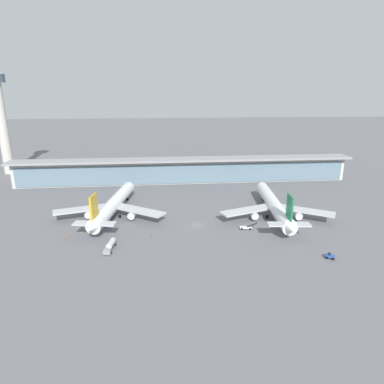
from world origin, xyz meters
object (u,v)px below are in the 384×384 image
control_tower (0,115)px  safety_cone_delta (131,231)px  service_truck_near_nose_white (246,227)px  safety_cone_alpha (65,238)px  safety_cone_charlie (87,233)px  safety_cone_bravo (70,235)px  safety_cone_echo (151,235)px  airliner_centre_stand (274,205)px  service_truck_under_wing_grey (110,245)px  service_truck_by_tail_blue (330,256)px  airliner_left_stand (113,205)px  service_truck_mid_apron_white (96,225)px

control_tower → safety_cone_delta: size_ratio=101.51×
service_truck_near_nose_white → safety_cone_alpha: size_ratio=9.89×
safety_cone_alpha → safety_cone_delta: (23.94, 3.84, 0.00)m
control_tower → safety_cone_charlie: control_tower is taller
safety_cone_bravo → safety_cone_echo: same height
safety_cone_bravo → safety_cone_echo: (30.72, -2.68, 0.00)m
airliner_centre_stand → safety_cone_delta: airliner_centre_stand is taller
service_truck_under_wing_grey → control_tower: control_tower is taller
service_truck_under_wing_grey → service_truck_by_tail_blue: 74.15m
service_truck_by_tail_blue → control_tower: (-156.67, 136.09, 37.89)m
service_truck_by_tail_blue → airliner_centre_stand: bearing=98.5°
service_truck_under_wing_grey → service_truck_by_tail_blue: bearing=-10.5°
safety_cone_echo → service_truck_by_tail_blue: bearing=-22.3°
control_tower → safety_cone_alpha: 135.16m
airliner_left_stand → airliner_centre_stand: (70.12, -7.74, 0.00)m
airliner_left_stand → safety_cone_echo: 28.38m
service_truck_under_wing_grey → safety_cone_bravo: service_truck_under_wing_grey is taller
service_truck_under_wing_grey → safety_cone_delta: 15.88m
safety_cone_bravo → safety_cone_echo: size_ratio=1.00×
airliner_left_stand → safety_cone_alpha: airliner_left_stand is taller
safety_cone_bravo → service_truck_mid_apron_white: bearing=42.3°
safety_cone_echo → safety_cone_alpha: bearing=179.6°
safety_cone_bravo → control_tower: bearing=121.5°
airliner_centre_stand → control_tower: size_ratio=0.89×
safety_cone_delta → service_truck_by_tail_blue: bearing=-22.8°
service_truck_mid_apron_white → airliner_left_stand: bearing=65.6°
control_tower → safety_cone_delta: 145.40m
service_truck_under_wing_grey → safety_cone_charlie: bearing=125.9°
safety_cone_echo → airliner_centre_stand: bearing=15.3°
control_tower → safety_cone_echo: size_ratio=101.51×
service_truck_under_wing_grey → safety_cone_alpha: service_truck_under_wing_grey is taller
service_truck_by_tail_blue → safety_cone_bravo: (-89.74, 26.87, -0.56)m
service_truck_under_wing_grey → safety_cone_bravo: size_ratio=12.61×
safety_cone_alpha → safety_cone_charlie: bearing=28.5°
service_truck_mid_apron_white → control_tower: control_tower is taller
airliner_left_stand → service_truck_mid_apron_white: airliner_left_stand is taller
safety_cone_delta → airliner_centre_stand: bearing=9.7°
service_truck_mid_apron_white → safety_cone_alpha: 14.07m
service_truck_mid_apron_white → safety_cone_alpha: service_truck_mid_apron_white is taller
service_truck_under_wing_grey → service_truck_by_tail_blue: size_ratio=2.65×
safety_cone_echo → safety_cone_bravo: bearing=175.0°
service_truck_under_wing_grey → service_truck_mid_apron_white: (-8.39, 21.02, -0.83)m
service_truck_by_tail_blue → safety_cone_charlie: size_ratio=4.76×
service_truck_by_tail_blue → service_truck_under_wing_grey: bearing=169.5°
service_truck_near_nose_white → safety_cone_echo: size_ratio=9.89×
service_truck_by_tail_blue → safety_cone_alpha: (-91.01, 24.39, -0.56)m
service_truck_near_nose_white → service_truck_by_tail_blue: (21.21, -26.54, 0.07)m
service_truck_mid_apron_white → safety_cone_bravo: bearing=-137.7°
service_truck_near_nose_white → service_truck_by_tail_blue: bearing=-51.4°
safety_cone_bravo → safety_cone_echo: bearing=-5.0°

